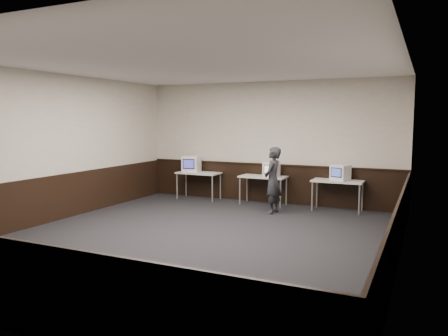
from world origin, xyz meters
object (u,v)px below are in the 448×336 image
at_px(emac_center, 271,169).
at_px(desk_center, 263,179).
at_px(desk_right, 338,183).
at_px(desk_left, 199,175).
at_px(emac_left, 191,164).
at_px(emac_right, 340,173).
at_px(person, 273,180).

bearing_deg(emac_center, desk_center, 167.33).
relative_size(desk_center, desk_right, 1.00).
xyz_separation_m(desk_left, emac_left, (-0.22, -0.01, 0.30)).
distance_m(desk_left, desk_right, 3.80).
bearing_deg(emac_left, desk_left, -7.75).
xyz_separation_m(desk_left, emac_center, (2.14, -0.04, 0.26)).
height_order(desk_left, emac_left, emac_left).
bearing_deg(desk_right, emac_center, -178.58).
xyz_separation_m(desk_left, emac_right, (3.86, 0.02, 0.26)).
height_order(emac_left, emac_right, emac_left).
relative_size(desk_center, person, 0.77).
bearing_deg(desk_left, desk_center, 0.00).
height_order(emac_center, person, person).
xyz_separation_m(desk_left, desk_right, (3.80, 0.00, 0.00)).
bearing_deg(desk_left, person, -20.05).
distance_m(desk_center, emac_center, 0.35).
relative_size(desk_right, emac_left, 2.20).
bearing_deg(desk_center, emac_right, 0.46).
relative_size(desk_left, person, 0.77).
bearing_deg(emac_right, emac_left, -160.95).
distance_m(emac_left, emac_right, 4.08).
height_order(emac_left, emac_center, emac_left).
height_order(emac_left, person, person).
bearing_deg(person, emac_right, 124.77).
relative_size(emac_left, emac_right, 1.10).
distance_m(desk_center, emac_left, 2.14).
bearing_deg(emac_center, emac_left, 176.52).
height_order(desk_right, person, person).
bearing_deg(emac_left, desk_right, -10.48).
relative_size(desk_left, emac_center, 2.85).
bearing_deg(emac_right, desk_right, -145.40).
xyz_separation_m(emac_left, person, (2.69, -0.89, -0.19)).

